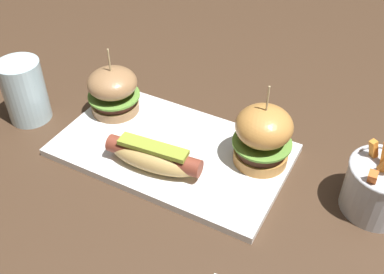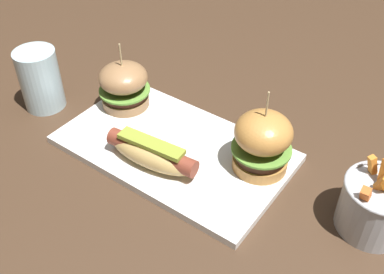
% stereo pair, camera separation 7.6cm
% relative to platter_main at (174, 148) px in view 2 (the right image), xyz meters
% --- Properties ---
extents(ground_plane, '(3.00, 3.00, 0.00)m').
position_rel_platter_main_xyz_m(ground_plane, '(0.00, 0.00, -0.01)').
color(ground_plane, '#422D1E').
extents(platter_main, '(0.40, 0.23, 0.01)m').
position_rel_platter_main_xyz_m(platter_main, '(0.00, 0.00, 0.00)').
color(platter_main, white).
rests_on(platter_main, ground).
extents(hot_dog, '(0.17, 0.07, 0.05)m').
position_rel_platter_main_xyz_m(hot_dog, '(0.00, -0.06, 0.03)').
color(hot_dog, tan).
rests_on(hot_dog, platter_main).
extents(slider_left, '(0.10, 0.10, 0.13)m').
position_rel_platter_main_xyz_m(slider_left, '(-0.15, 0.04, 0.05)').
color(slider_left, '#996F48').
rests_on(slider_left, platter_main).
extents(slider_right, '(0.10, 0.10, 0.15)m').
position_rel_platter_main_xyz_m(slider_right, '(0.15, 0.04, 0.06)').
color(slider_right, '#C1833F').
rests_on(slider_right, platter_main).
extents(fries_bucket, '(0.11, 0.11, 0.14)m').
position_rel_platter_main_xyz_m(fries_bucket, '(0.34, 0.04, 0.04)').
color(fries_bucket, '#B7BABF').
rests_on(fries_bucket, ground).
extents(water_glass, '(0.08, 0.08, 0.12)m').
position_rel_platter_main_xyz_m(water_glass, '(-0.30, -0.04, 0.05)').
color(water_glass, silver).
rests_on(water_glass, ground).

